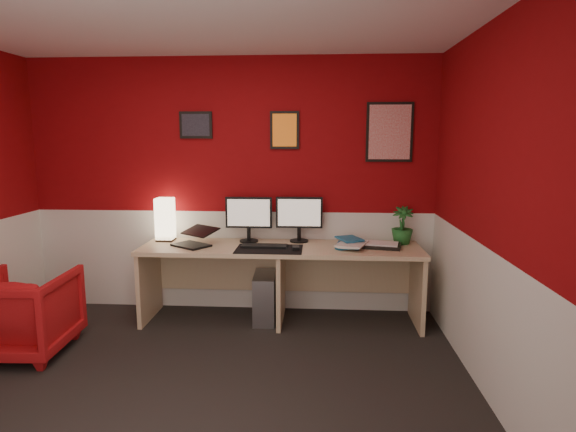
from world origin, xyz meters
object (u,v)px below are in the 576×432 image
object	(u,v)px
desk	(281,284)
zen_tray	(381,246)
shoji_lamp	(165,220)
laptop	(191,235)
monitor_left	(249,212)
monitor_right	(299,212)
armchair	(23,313)
potted_plant	(402,225)
pc_tower	(265,297)

from	to	relation	value
desk	zen_tray	xyz separation A→B (m)	(0.93, 0.02, 0.38)
shoji_lamp	laptop	xyz separation A→B (m)	(0.31, -0.23, -0.09)
monitor_left	monitor_right	xyz separation A→B (m)	(0.49, 0.03, 0.00)
laptop	armchair	xyz separation A→B (m)	(-1.19, -0.75, -0.50)
armchair	potted_plant	bearing A→B (deg)	-165.51
shoji_lamp	armchair	bearing A→B (deg)	-131.67
shoji_lamp	pc_tower	size ratio (longest dim) A/B	0.89
monitor_left	laptop	bearing A→B (deg)	-155.86
monitor_right	pc_tower	xyz separation A→B (m)	(-0.32, -0.19, -0.80)
desk	shoji_lamp	distance (m)	1.29
desk	armchair	bearing A→B (deg)	-158.30
pc_tower	armchair	distance (m)	2.04
desk	armchair	world-z (taller)	desk
shoji_lamp	monitor_right	xyz separation A→B (m)	(1.31, 0.04, 0.09)
zen_tray	pc_tower	xyz separation A→B (m)	(-1.08, 0.00, -0.52)
monitor_left	zen_tray	size ratio (longest dim) A/B	1.66
monitor_right	armchair	bearing A→B (deg)	-155.02
monitor_left	desk	bearing A→B (deg)	-28.77
desk	laptop	size ratio (longest dim) A/B	7.88
pc_tower	desk	bearing A→B (deg)	-10.70
potted_plant	pc_tower	world-z (taller)	potted_plant
monitor_left	armchair	world-z (taller)	monitor_left
laptop	pc_tower	size ratio (longest dim) A/B	0.73
shoji_lamp	pc_tower	xyz separation A→B (m)	(0.99, -0.15, -0.70)
zen_tray	potted_plant	xyz separation A→B (m)	(0.21, 0.16, 0.16)
desk	shoji_lamp	xyz separation A→B (m)	(-1.15, 0.18, 0.56)
zen_tray	laptop	bearing A→B (deg)	-177.67
shoji_lamp	laptop	size ratio (longest dim) A/B	1.21
monitor_left	pc_tower	distance (m)	0.83
desk	armchair	xyz separation A→B (m)	(-2.02, -0.80, -0.03)
shoji_lamp	laptop	distance (m)	0.40
potted_plant	pc_tower	xyz separation A→B (m)	(-1.30, -0.16, -0.68)
laptop	zen_tray	distance (m)	1.77
desk	monitor_right	xyz separation A→B (m)	(0.16, 0.21, 0.66)
shoji_lamp	laptop	bearing A→B (deg)	-35.96
laptop	potted_plant	distance (m)	1.99
desk	monitor_right	distance (m)	0.71
shoji_lamp	potted_plant	xyz separation A→B (m)	(2.29, 0.01, -0.02)
zen_tray	armchair	xyz separation A→B (m)	(-2.95, -0.83, -0.41)
laptop	armchair	bearing A→B (deg)	-112.45
desk	zen_tray	world-z (taller)	zen_tray
desk	monitor_left	world-z (taller)	monitor_left
potted_plant	pc_tower	bearing A→B (deg)	-172.96
zen_tray	pc_tower	distance (m)	1.20
shoji_lamp	armchair	xyz separation A→B (m)	(-0.87, -0.98, -0.59)
laptop	zen_tray	world-z (taller)	laptop
pc_tower	potted_plant	bearing A→B (deg)	4.44
monitor_left	potted_plant	size ratio (longest dim) A/B	1.63
monitor_right	pc_tower	distance (m)	0.88
laptop	potted_plant	xyz separation A→B (m)	(1.98, 0.23, 0.07)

